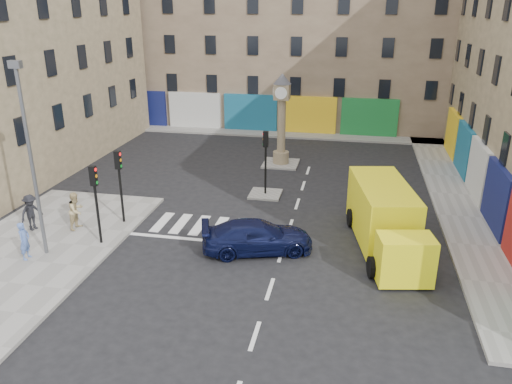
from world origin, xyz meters
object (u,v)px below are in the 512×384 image
(yellow_van, at_px, (385,219))
(pedestrian_dark, at_px, (31,212))
(traffic_light_left_far, at_px, (119,175))
(traffic_light_left_near, at_px, (95,192))
(navy_sedan, at_px, (257,237))
(pedestrian_blue, at_px, (24,241))
(lamp_post, at_px, (30,152))
(clock_pillar, at_px, (282,114))
(pedestrian_tan, at_px, (76,211))
(traffic_light_island, at_px, (266,152))

(yellow_van, xyz_separation_m, pedestrian_dark, (-16.69, -1.89, -0.30))
(traffic_light_left_far, relative_size, pedestrian_dark, 2.05)
(traffic_light_left_near, distance_m, navy_sedan, 7.49)
(navy_sedan, distance_m, pedestrian_blue, 10.03)
(pedestrian_dark, bearing_deg, lamp_post, -117.35)
(traffic_light_left_near, relative_size, clock_pillar, 0.61)
(pedestrian_blue, bearing_deg, traffic_light_left_far, -32.78)
(navy_sedan, relative_size, pedestrian_tan, 2.65)
(navy_sedan, distance_m, yellow_van, 5.87)
(navy_sedan, bearing_deg, traffic_light_left_near, 79.22)
(yellow_van, bearing_deg, pedestrian_dark, 175.53)
(traffic_light_left_far, height_order, pedestrian_blue, traffic_light_left_far)
(traffic_light_left_far, xyz_separation_m, lamp_post, (-1.90, -3.80, 2.17))
(traffic_light_left_near, bearing_deg, clock_pillar, 65.45)
(traffic_light_left_far, xyz_separation_m, pedestrian_dark, (-3.91, -1.74, -1.57))
(clock_pillar, bearing_deg, traffic_light_left_near, -114.55)
(traffic_light_island, xyz_separation_m, lamp_post, (-8.20, -9.20, 2.20))
(pedestrian_blue, height_order, pedestrian_dark, pedestrian_dark)
(pedestrian_dark, bearing_deg, pedestrian_blue, -132.54)
(traffic_light_left_near, relative_size, pedestrian_dark, 2.05)
(traffic_light_island, height_order, yellow_van, traffic_light_island)
(pedestrian_blue, height_order, pedestrian_tan, pedestrian_tan)
(traffic_light_left_far, relative_size, pedestrian_blue, 2.19)
(traffic_light_island, relative_size, yellow_van, 0.48)
(clock_pillar, bearing_deg, navy_sedan, -86.05)
(traffic_light_left_far, relative_size, lamp_post, 0.45)
(traffic_light_left_near, height_order, yellow_van, traffic_light_left_near)
(clock_pillar, height_order, navy_sedan, clock_pillar)
(traffic_light_left_near, xyz_separation_m, clock_pillar, (6.30, 13.80, 0.93))
(traffic_light_island, height_order, navy_sedan, traffic_light_island)
(traffic_light_left_far, bearing_deg, traffic_light_island, 40.60)
(lamp_post, bearing_deg, traffic_light_left_far, 63.43)
(clock_pillar, xyz_separation_m, pedestrian_tan, (-8.14, -12.57, -2.46))
(traffic_light_island, distance_m, clock_pillar, 6.07)
(traffic_light_island, distance_m, navy_sedan, 7.25)
(lamp_post, distance_m, pedestrian_blue, 3.89)
(pedestrian_dark, bearing_deg, pedestrian_tan, -56.32)
(navy_sedan, bearing_deg, clock_pillar, -13.62)
(pedestrian_tan, bearing_deg, pedestrian_blue, 177.61)
(traffic_light_left_far, height_order, clock_pillar, clock_pillar)
(lamp_post, distance_m, pedestrian_dark, 4.72)
(pedestrian_blue, relative_size, pedestrian_dark, 0.93)
(traffic_light_island, bearing_deg, navy_sedan, -82.66)
(yellow_van, distance_m, pedestrian_dark, 16.80)
(traffic_light_left_near, bearing_deg, traffic_light_island, 51.07)
(traffic_light_left_far, xyz_separation_m, pedestrian_tan, (-1.84, -1.18, -1.54))
(traffic_light_left_far, distance_m, yellow_van, 12.85)
(traffic_light_island, xyz_separation_m, pedestrian_dark, (-10.21, -7.14, -1.54))
(yellow_van, relative_size, pedestrian_dark, 4.30)
(lamp_post, relative_size, pedestrian_dark, 4.60)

